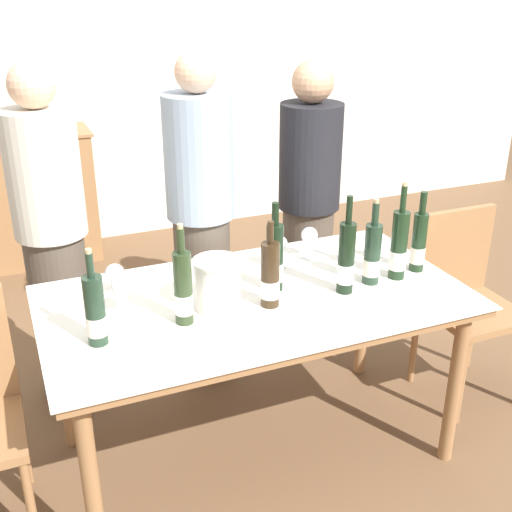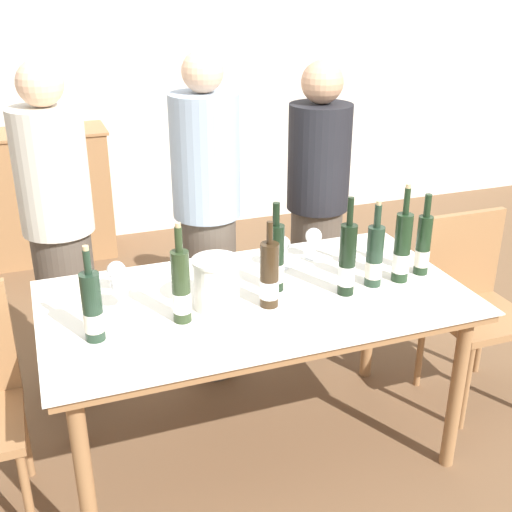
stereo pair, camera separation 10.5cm
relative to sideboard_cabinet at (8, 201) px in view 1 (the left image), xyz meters
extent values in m
plane|color=brown|center=(0.85, -2.59, -0.48)|extent=(12.00, 12.00, 0.00)
cube|color=silver|center=(0.85, 0.29, 0.92)|extent=(8.00, 0.10, 2.80)
cube|color=#996B42|center=(0.00, 0.00, -0.01)|extent=(1.20, 0.44, 0.94)
cylinder|color=#996B42|center=(0.09, -2.96, -0.11)|extent=(0.06, 0.06, 0.74)
cylinder|color=#996B42|center=(1.61, -2.96, -0.11)|extent=(0.06, 0.06, 0.74)
cylinder|color=#996B42|center=(0.09, -2.23, -0.11)|extent=(0.06, 0.06, 0.74)
cylinder|color=#996B42|center=(1.61, -2.23, -0.11)|extent=(0.06, 0.06, 0.74)
cube|color=#996B42|center=(0.85, -2.59, 0.28)|extent=(1.68, 0.89, 0.04)
cube|color=white|center=(0.85, -2.59, 0.30)|extent=(1.71, 0.92, 0.01)
cylinder|color=white|center=(0.68, -2.62, 0.40)|extent=(0.18, 0.18, 0.20)
cylinder|color=white|center=(0.68, -2.62, 0.50)|extent=(0.19, 0.19, 0.01)
cylinder|color=black|center=(0.95, -2.56, 0.44)|extent=(0.07, 0.07, 0.28)
cylinder|color=silver|center=(0.95, -2.56, 0.38)|extent=(0.07, 0.07, 0.08)
cylinder|color=black|center=(0.95, -2.56, 0.63)|extent=(0.03, 0.03, 0.10)
cylinder|color=#1E3323|center=(0.20, -2.70, 0.43)|extent=(0.07, 0.07, 0.26)
cylinder|color=silver|center=(0.20, -2.70, 0.37)|extent=(0.07, 0.07, 0.07)
cylinder|color=#1E3323|center=(0.20, -2.70, 0.60)|extent=(0.03, 0.03, 0.09)
cylinder|color=tan|center=(0.20, -2.70, 0.65)|extent=(0.02, 0.02, 0.02)
cylinder|color=black|center=(1.60, -2.63, 0.43)|extent=(0.06, 0.06, 0.26)
cylinder|color=silver|center=(1.60, -2.63, 0.37)|extent=(0.06, 0.06, 0.07)
cylinder|color=black|center=(1.60, -2.63, 0.61)|extent=(0.03, 0.03, 0.10)
cylinder|color=#332314|center=(0.88, -2.68, 0.43)|extent=(0.07, 0.07, 0.26)
cylinder|color=white|center=(0.88, -2.68, 0.37)|extent=(0.07, 0.07, 0.07)
cylinder|color=#332314|center=(0.88, -2.68, 0.61)|extent=(0.02, 0.02, 0.09)
cylinder|color=#28381E|center=(0.53, -2.68, 0.44)|extent=(0.07, 0.07, 0.28)
cylinder|color=white|center=(0.53, -2.68, 0.38)|extent=(0.07, 0.07, 0.08)
cylinder|color=#28381E|center=(0.53, -2.68, 0.63)|extent=(0.03, 0.03, 0.09)
cylinder|color=tan|center=(0.53, -2.68, 0.68)|extent=(0.02, 0.02, 0.02)
cylinder|color=black|center=(1.48, -2.66, 0.45)|extent=(0.07, 0.07, 0.30)
cylinder|color=white|center=(1.48, -2.66, 0.38)|extent=(0.07, 0.07, 0.08)
cylinder|color=black|center=(1.48, -2.66, 0.65)|extent=(0.02, 0.02, 0.11)
cylinder|color=tan|center=(1.48, -2.66, 0.72)|extent=(0.02, 0.02, 0.02)
cylinder|color=black|center=(1.21, -2.69, 0.45)|extent=(0.07, 0.07, 0.30)
cylinder|color=white|center=(1.21, -2.69, 0.38)|extent=(0.07, 0.07, 0.08)
cylinder|color=black|center=(1.21, -2.69, 0.65)|extent=(0.02, 0.02, 0.11)
cylinder|color=#1E3323|center=(1.35, -2.66, 0.43)|extent=(0.07, 0.07, 0.26)
cylinder|color=silver|center=(1.35, -2.66, 0.37)|extent=(0.07, 0.07, 0.07)
cylinder|color=#1E3323|center=(1.35, -2.66, 0.61)|extent=(0.03, 0.03, 0.09)
cylinder|color=tan|center=(1.35, -2.66, 0.66)|extent=(0.02, 0.02, 0.02)
cylinder|color=white|center=(1.05, -2.37, 0.30)|extent=(0.07, 0.07, 0.00)
cylinder|color=white|center=(1.05, -2.37, 0.34)|extent=(0.01, 0.01, 0.08)
sphere|color=white|center=(1.05, -2.37, 0.41)|extent=(0.08, 0.08, 0.08)
cylinder|color=white|center=(0.34, -2.36, 0.30)|extent=(0.08, 0.08, 0.00)
cylinder|color=white|center=(0.34, -2.36, 0.34)|extent=(0.01, 0.01, 0.06)
sphere|color=white|center=(0.34, -2.36, 0.40)|extent=(0.08, 0.08, 0.08)
cylinder|color=white|center=(1.23, -2.32, 0.30)|extent=(0.07, 0.07, 0.00)
cylinder|color=white|center=(1.23, -2.32, 0.34)|extent=(0.01, 0.01, 0.08)
sphere|color=white|center=(1.23, -2.32, 0.41)|extent=(0.08, 0.08, 0.08)
cylinder|color=white|center=(0.33, -2.52, 0.30)|extent=(0.07, 0.07, 0.00)
cylinder|color=white|center=(0.33, -2.52, 0.34)|extent=(0.01, 0.01, 0.08)
sphere|color=white|center=(0.33, -2.52, 0.42)|extent=(0.08, 0.08, 0.08)
cylinder|color=#996B42|center=(-0.11, -2.78, -0.27)|extent=(0.03, 0.03, 0.41)
cylinder|color=#996B42|center=(-0.11, -2.41, -0.27)|extent=(0.03, 0.03, 0.41)
cylinder|color=#996B42|center=(1.82, -2.78, -0.25)|extent=(0.03, 0.03, 0.45)
cylinder|color=#996B42|center=(1.82, -2.41, -0.25)|extent=(0.03, 0.03, 0.45)
cylinder|color=#996B42|center=(2.19, -2.41, -0.25)|extent=(0.03, 0.03, 0.45)
cube|color=#996B42|center=(2.00, -2.59, -0.01)|extent=(0.42, 0.42, 0.04)
cube|color=#996B42|center=(2.00, -2.40, 0.23)|extent=(0.42, 0.04, 0.45)
cylinder|color=#51473D|center=(0.15, -1.81, -0.04)|extent=(0.28, 0.28, 0.87)
cylinder|color=beige|center=(0.15, -1.81, 0.68)|extent=(0.33, 0.33, 0.57)
sphere|color=#DBAD89|center=(0.15, -1.81, 1.07)|extent=(0.20, 0.20, 0.20)
cylinder|color=#51473D|center=(0.85, -1.89, -0.03)|extent=(0.28, 0.28, 0.89)
cylinder|color=#8C9EB2|center=(0.85, -1.89, 0.70)|extent=(0.33, 0.33, 0.59)
sphere|color=#DBAD89|center=(0.85, -1.89, 1.09)|extent=(0.19, 0.19, 0.19)
cylinder|color=#51473D|center=(1.50, -1.79, -0.07)|extent=(0.28, 0.28, 0.82)
cylinder|color=black|center=(1.50, -1.79, 0.61)|extent=(0.33, 0.33, 0.56)
sphere|color=tan|center=(1.50, -1.79, 1.00)|extent=(0.22, 0.22, 0.22)
camera|label=1|loc=(-0.03, -4.72, 1.49)|focal=45.00mm
camera|label=2|loc=(0.07, -4.76, 1.49)|focal=45.00mm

